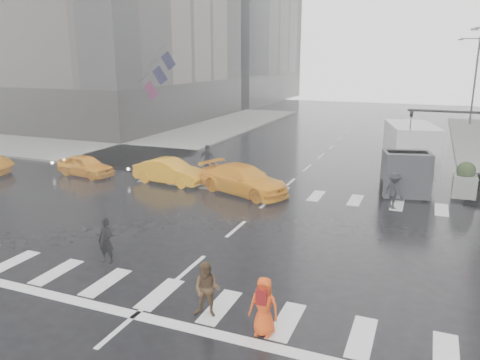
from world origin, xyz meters
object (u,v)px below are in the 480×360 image
at_px(traffic_signal_pole, 471,137).
at_px(box_truck, 409,155).
at_px(taxi_mid, 170,171).
at_px(pedestrian_orange, 264,306).
at_px(pedestrian_brown, 207,290).
at_px(taxi_front, 86,166).

xyz_separation_m(traffic_signal_pole, box_truck, (-2.80, 1.87, -1.44)).
bearing_deg(taxi_mid, traffic_signal_pole, -74.30).
relative_size(traffic_signal_pole, taxi_mid, 1.06).
bearing_deg(box_truck, taxi_mid, -173.40).
xyz_separation_m(pedestrian_orange, box_truck, (2.59, 16.68, 0.97)).
bearing_deg(pedestrian_brown, taxi_mid, 115.79).
height_order(pedestrian_brown, box_truck, box_truck).
distance_m(traffic_signal_pole, box_truck, 3.67).
distance_m(taxi_mid, box_truck, 13.32).
height_order(taxi_front, box_truck, box_truck).
bearing_deg(pedestrian_brown, box_truck, 66.56).
xyz_separation_m(taxi_front, taxi_mid, (5.59, 0.42, 0.06)).
bearing_deg(taxi_front, box_truck, -66.57).
distance_m(pedestrian_brown, box_truck, 17.01).
bearing_deg(taxi_mid, box_truck, -64.20).
distance_m(traffic_signal_pole, pedestrian_orange, 15.95).
bearing_deg(pedestrian_orange, traffic_signal_pole, 68.68).
bearing_deg(traffic_signal_pole, pedestrian_brown, -116.14).
bearing_deg(pedestrian_brown, pedestrian_orange, -17.30).
bearing_deg(taxi_front, pedestrian_brown, -121.80).
bearing_deg(box_truck, pedestrian_orange, -112.32).
distance_m(traffic_signal_pole, taxi_front, 21.25).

